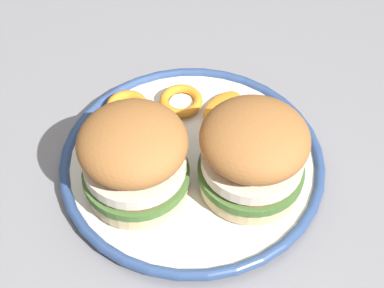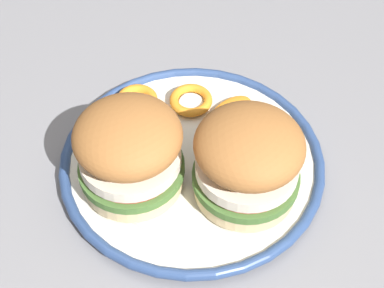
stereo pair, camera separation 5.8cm
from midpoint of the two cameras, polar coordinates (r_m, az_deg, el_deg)
The scene contains 8 objects.
dining_table at distance 0.75m, azimuth -0.24°, elevation -4.54°, with size 1.26×0.98×0.70m.
dinner_plate at distance 0.66m, azimuth -2.53°, elevation -1.85°, with size 0.30×0.30×0.02m.
sandwich_half_left at distance 0.59m, azimuth 3.16°, elevation -1.09°, with size 0.13×0.13×0.10m.
sandwich_half_right at distance 0.59m, azimuth -8.47°, elevation -1.48°, with size 0.15×0.15×0.10m.
orange_peel_curled at distance 0.70m, azimuth -8.72°, elevation 3.50°, with size 0.05×0.05×0.01m.
orange_peel_strip_long at distance 0.70m, azimuth 0.63°, elevation 3.48°, with size 0.07×0.06×0.01m.
orange_peel_strip_short at distance 0.68m, azimuth 3.91°, elevation 2.00°, with size 0.06×0.04×0.01m.
orange_peel_small_curl at distance 0.70m, azimuth -3.44°, elevation 4.09°, with size 0.07×0.07×0.01m.
Camera 1 is at (-0.15, -0.41, 1.23)m, focal length 54.75 mm.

